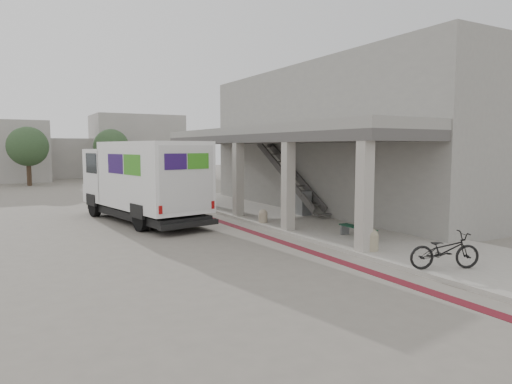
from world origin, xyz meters
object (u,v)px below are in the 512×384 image
fedex_truck (142,179)px  bench (358,230)px  bicycle_black (445,250)px  utility_cabinet (303,203)px

fedex_truck → bench: 9.28m
fedex_truck → bicycle_black: (4.35, -11.64, -1.20)m
utility_cabinet → bicycle_black: 9.48m
fedex_truck → utility_cabinet: 7.11m
utility_cabinet → fedex_truck: bearing=165.2°
bench → utility_cabinet: utility_cabinet is taller
fedex_truck → utility_cabinet: size_ratio=7.58×
bench → utility_cabinet: size_ratio=1.48×
utility_cabinet → bench: bearing=-100.3°
bench → utility_cabinet: (1.46, 5.18, 0.27)m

